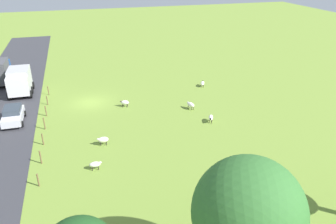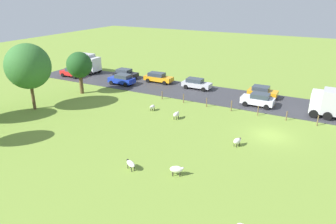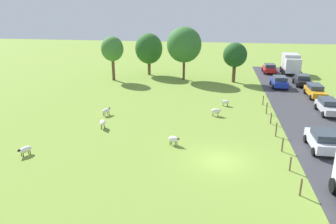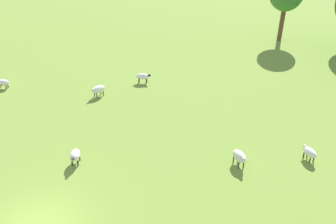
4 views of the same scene
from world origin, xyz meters
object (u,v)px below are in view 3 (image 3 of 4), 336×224
at_px(truck_2, 291,63).
at_px(car_1, 279,81).
at_px(car_3, 323,140).
at_px(tree_2, 235,55).
at_px(tree_3, 112,49).
at_px(car_5, 302,80).
at_px(car_0, 269,68).
at_px(sheep_4, 225,102).
at_px(sheep_2, 174,139).
at_px(car_2, 328,106).
at_px(tree_1, 149,49).
at_px(tree_0, 184,45).
at_px(sheep_3, 25,150).
at_px(sheep_1, 216,111).
at_px(car_6, 315,90).
at_px(sheep_5, 106,111).
at_px(sheep_0, 103,123).

height_order(truck_2, car_1, truck_2).
bearing_deg(car_3, tree_2, 104.84).
xyz_separation_m(tree_3, car_5, (28.01, 0.76, -3.94)).
relative_size(tree_3, car_0, 1.70).
bearing_deg(car_0, sheep_4, -110.70).
distance_m(sheep_2, car_3, 12.01).
bearing_deg(car_0, car_2, -81.32).
relative_size(sheep_2, tree_1, 0.16).
distance_m(sheep_4, car_3, 13.37).
height_order(tree_1, car_3, tree_1).
xyz_separation_m(tree_2, car_1, (6.22, -2.55, -3.16)).
bearing_deg(tree_0, tree_2, -5.65).
xyz_separation_m(tree_3, car_0, (24.55, 9.16, -3.91)).
bearing_deg(tree_0, sheep_3, -108.00).
height_order(tree_1, car_5, tree_1).
distance_m(sheep_1, car_2, 12.18).
bearing_deg(car_6, car_5, 91.55).
height_order(tree_0, tree_1, tree_0).
distance_m(car_2, car_6, 6.73).
relative_size(car_0, car_5, 0.97).
height_order(sheep_4, car_6, car_6).
height_order(sheep_4, sheep_5, sheep_5).
xyz_separation_m(tree_1, car_2, (23.21, -16.99, -3.44)).
height_order(truck_2, car_0, truck_2).
relative_size(sheep_1, sheep_3, 0.91).
xyz_separation_m(sheep_5, car_6, (23.77, 10.87, 0.34)).
height_order(sheep_0, car_0, car_0).
height_order(sheep_4, tree_0, tree_0).
height_order(sheep_2, car_6, car_6).
relative_size(tree_1, tree_2, 1.15).
distance_m(tree_3, car_1, 24.85).
xyz_separation_m(tree_0, car_3, (13.85, -24.20, -4.44)).
distance_m(tree_0, car_1, 14.93).
bearing_deg(sheep_2, car_0, 69.41).
relative_size(tree_1, tree_3, 1.01).
xyz_separation_m(tree_1, car_5, (23.42, -4.08, -3.46)).
bearing_deg(tree_2, car_2, -55.09).
distance_m(sheep_2, tree_1, 29.01).
distance_m(tree_0, truck_2, 18.83).
height_order(car_0, car_5, car_0).
bearing_deg(sheep_2, car_2, 34.93).
distance_m(sheep_5, car_2, 23.76).
height_order(tree_2, car_3, tree_2).
bearing_deg(car_1, car_2, -73.47).
xyz_separation_m(sheep_3, sheep_4, (15.60, 15.50, 0.02)).
xyz_separation_m(sheep_4, tree_3, (-16.94, 10.98, 4.30)).
relative_size(sheep_0, tree_1, 0.17).
height_order(sheep_2, car_1, car_1).
height_order(sheep_3, car_1, car_1).
bearing_deg(tree_0, car_3, -60.22).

